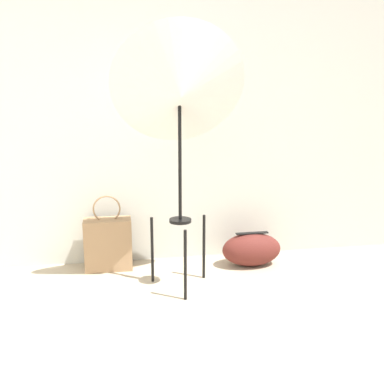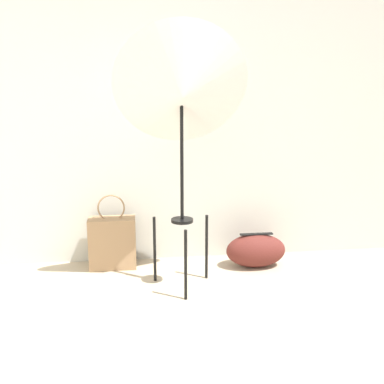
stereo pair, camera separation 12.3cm
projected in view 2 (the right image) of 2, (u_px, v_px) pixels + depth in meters
name	position (u px, v px, depth m)	size (l,w,h in m)	color
wall_back	(175.00, 89.00, 3.30)	(8.00, 0.05, 2.60)	beige
photo_umbrella	(181.00, 92.00, 2.76)	(0.86, 0.56, 1.70)	black
tote_bag	(113.00, 242.00, 3.32)	(0.34, 0.17, 0.56)	#9E7A56
duffel_bag	(256.00, 250.00, 3.35)	(0.45, 0.25, 0.26)	#5B231E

